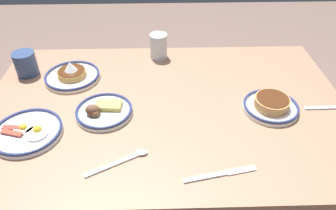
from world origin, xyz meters
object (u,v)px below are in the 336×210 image
plate_near_main (271,105)px  plate_far_companion (72,75)px  coffee_mug (26,63)px  butter_knife (220,174)px  plate_far_side (27,132)px  drinking_glass (159,47)px  plate_center_pancakes (103,111)px  tea_spoon (126,159)px  fork_near (329,108)px

plate_near_main → plate_far_companion: (0.77, -0.23, -0.00)m
coffee_mug → butter_knife: size_ratio=0.54×
plate_far_side → plate_far_companion: bearing=-103.5°
coffee_mug → drinking_glass: drinking_glass is taller
coffee_mug → plate_near_main: bearing=164.2°
plate_far_companion → coffee_mug: 0.21m
plate_center_pancakes → plate_far_side: size_ratio=0.88×
plate_far_side → coffee_mug: 0.40m
coffee_mug → butter_knife: coffee_mug is taller
plate_near_main → drinking_glass: (0.41, -0.40, 0.03)m
plate_far_side → drinking_glass: bearing=-131.1°
plate_near_main → plate_far_companion: 0.80m
plate_far_side → tea_spoon: (-0.33, 0.12, -0.01)m
plate_far_companion → tea_spoon: 0.53m
coffee_mug → tea_spoon: 0.68m
plate_far_companion → plate_far_side: bearing=76.5°
coffee_mug → tea_spoon: (-0.45, 0.51, -0.05)m
coffee_mug → plate_far_companion: bearing=166.9°
fork_near → plate_far_companion: bearing=-13.0°
fork_near → tea_spoon: 0.77m
plate_far_companion → plate_far_side: (0.08, 0.34, -0.01)m
plate_center_pancakes → tea_spoon: size_ratio=1.10×
plate_center_pancakes → drinking_glass: size_ratio=1.81×
drinking_glass → butter_knife: bearing=104.1°
plate_far_side → coffee_mug: coffee_mug is taller
plate_near_main → butter_knife: size_ratio=0.91×
plate_far_side → butter_knife: (-0.62, 0.19, -0.01)m
plate_center_pancakes → coffee_mug: bearing=-38.5°
fork_near → butter_knife: bearing=33.5°
coffee_mug → drinking_glass: size_ratio=1.06×
plate_center_pancakes → tea_spoon: (-0.10, 0.22, -0.01)m
tea_spoon → drinking_glass: bearing=-99.6°
butter_knife → tea_spoon: size_ratio=1.19×
plate_near_main → plate_far_companion: plate_far_companion is taller
plate_center_pancakes → plate_far_side: (0.24, 0.10, -0.00)m
plate_center_pancakes → plate_far_companion: (0.16, -0.24, 0.00)m
butter_knife → tea_spoon: tea_spoon is taller
fork_near → plate_far_side: bearing=5.8°
fork_near → butter_knife: (0.45, 0.30, -0.00)m
plate_center_pancakes → butter_knife: plate_center_pancakes is taller
plate_center_pancakes → drinking_glass: 0.46m
fork_near → drinking_glass: bearing=-32.4°
drinking_glass → fork_near: bearing=147.6°
coffee_mug → tea_spoon: size_ratio=0.64×
plate_near_main → plate_far_side: 0.86m
plate_far_companion → tea_spoon: (-0.25, 0.46, -0.01)m
fork_near → plate_center_pancakes: bearing=0.6°
drinking_glass → butter_knife: drinking_glass is taller
plate_far_companion → tea_spoon: size_ratio=1.21×
fork_near → tea_spoon: tea_spoon is taller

